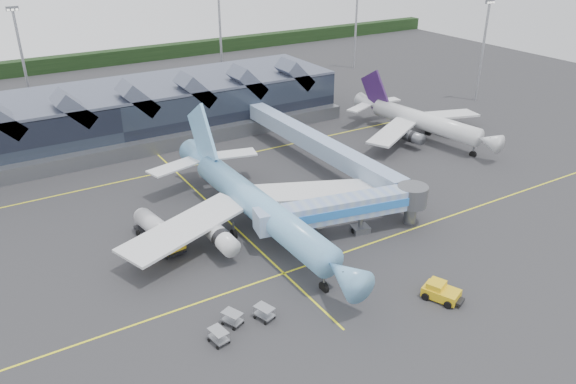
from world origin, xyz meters
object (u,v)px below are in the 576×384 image
main_airliner (254,203)px  jet_bridge (355,207)px  pushback_tug (441,292)px  fuel_truck (157,230)px  regional_jet (420,120)px

main_airliner → jet_bridge: 13.25m
jet_bridge → pushback_tug: jet_bridge is taller
jet_bridge → pushback_tug: bearing=-80.6°
main_airliner → fuel_truck: main_airliner is taller
main_airliner → jet_bridge: size_ratio=1.81×
main_airliner → regional_jet: (43.95, 15.25, -0.56)m
regional_jet → main_airliner: bearing=-169.1°
regional_jet → jet_bridge: 40.18m
jet_bridge → pushback_tug: 16.80m
jet_bridge → fuel_truck: (-23.16, 11.23, -2.04)m
pushback_tug → fuel_truck: bearing=106.0°
pushback_tug → main_airliner: bearing=90.0°
jet_bridge → pushback_tug: size_ratio=5.05×
fuel_truck → jet_bridge: bearing=-34.2°
fuel_truck → pushback_tug: size_ratio=2.16×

